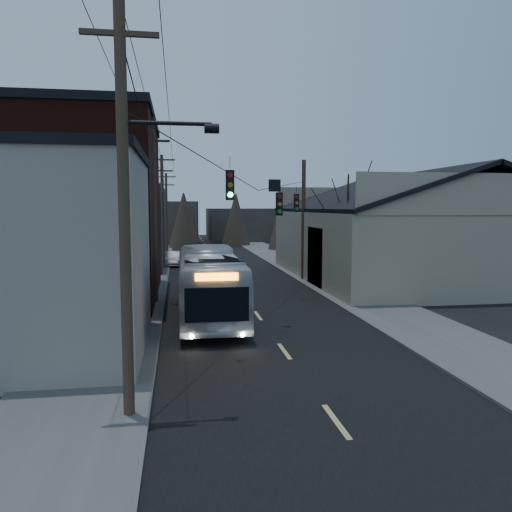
% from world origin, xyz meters
% --- Properties ---
extents(ground, '(160.00, 160.00, 0.00)m').
position_xyz_m(ground, '(0.00, 0.00, 0.00)').
color(ground, black).
rests_on(ground, ground).
extents(road_surface, '(9.00, 110.00, 0.02)m').
position_xyz_m(road_surface, '(0.00, 30.00, 0.01)').
color(road_surface, black).
rests_on(road_surface, ground).
extents(sidewalk_left, '(4.00, 110.00, 0.12)m').
position_xyz_m(sidewalk_left, '(-6.50, 30.00, 0.06)').
color(sidewalk_left, '#474744').
rests_on(sidewalk_left, ground).
extents(sidewalk_right, '(4.00, 110.00, 0.12)m').
position_xyz_m(sidewalk_right, '(6.50, 30.00, 0.06)').
color(sidewalk_right, '#474744').
rests_on(sidewalk_right, ground).
extents(building_clapboard, '(8.00, 8.00, 7.00)m').
position_xyz_m(building_clapboard, '(-9.00, 9.00, 3.50)').
color(building_clapboard, gray).
rests_on(building_clapboard, ground).
extents(building_brick, '(10.00, 12.00, 10.00)m').
position_xyz_m(building_brick, '(-10.00, 20.00, 5.00)').
color(building_brick, black).
rests_on(building_brick, ground).
extents(building_left_far, '(9.00, 14.00, 7.00)m').
position_xyz_m(building_left_far, '(-9.50, 36.00, 3.50)').
color(building_left_far, '#362F2B').
rests_on(building_left_far, ground).
extents(warehouse, '(16.16, 20.60, 7.73)m').
position_xyz_m(warehouse, '(13.00, 25.00, 2.70)').
color(warehouse, gray).
rests_on(warehouse, ground).
extents(building_far_left, '(10.00, 12.00, 6.00)m').
position_xyz_m(building_far_left, '(-6.00, 65.00, 3.00)').
color(building_far_left, '#362F2B').
rests_on(building_far_left, ground).
extents(building_far_right, '(12.00, 14.00, 5.00)m').
position_xyz_m(building_far_right, '(7.00, 70.00, 2.50)').
color(building_far_right, '#362F2B').
rests_on(building_far_right, ground).
extents(bare_tree, '(0.40, 0.40, 7.20)m').
position_xyz_m(bare_tree, '(6.50, 20.00, 3.60)').
color(bare_tree, black).
rests_on(bare_tree, ground).
extents(utility_lines, '(11.24, 45.28, 10.50)m').
position_xyz_m(utility_lines, '(-3.11, 24.14, 4.95)').
color(utility_lines, '#382B1E').
rests_on(utility_lines, ground).
extents(bus, '(2.82, 11.65, 3.24)m').
position_xyz_m(bus, '(-2.33, 14.40, 1.62)').
color(bus, '#AFB5BC').
rests_on(bus, ground).
extents(parked_car, '(1.49, 3.94, 1.29)m').
position_xyz_m(parked_car, '(-4.30, 35.47, 0.64)').
color(parked_car, '#A2A5A9').
rests_on(parked_car, ground).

